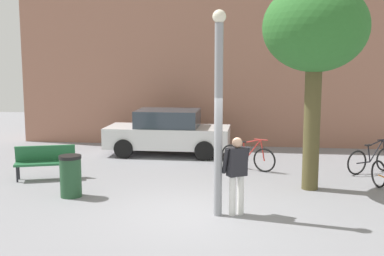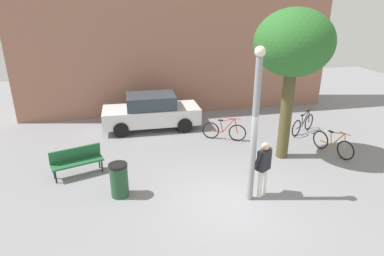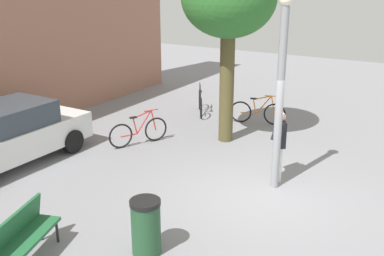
{
  "view_description": "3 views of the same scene",
  "coord_description": "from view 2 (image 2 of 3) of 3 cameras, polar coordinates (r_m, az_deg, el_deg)",
  "views": [
    {
      "loc": [
        1.13,
        -9.98,
        3.31
      ],
      "look_at": [
        -0.33,
        1.82,
        1.58
      ],
      "focal_mm": 45.2,
      "sensor_mm": 36.0,
      "label": 1
    },
    {
      "loc": [
        -2.8,
        -7.47,
        5.16
      ],
      "look_at": [
        -0.78,
        1.94,
        1.5
      ],
      "focal_mm": 30.13,
      "sensor_mm": 36.0,
      "label": 2
    },
    {
      "loc": [
        -8.58,
        -3.33,
        4.61
      ],
      "look_at": [
        0.37,
        2.04,
        1.07
      ],
      "focal_mm": 42.41,
      "sensor_mm": 36.0,
      "label": 3
    }
  ],
  "objects": [
    {
      "name": "bicycle_orange",
      "position": [
        12.97,
        23.66,
        -2.65
      ],
      "size": [
        0.56,
        1.75,
        0.97
      ],
      "color": "black",
      "rests_on": "ground_plane"
    },
    {
      "name": "building_facade",
      "position": [
        16.83,
        -2.67,
        17.53
      ],
      "size": [
        15.63,
        2.0,
        8.41
      ],
      "primitive_type": "cube",
      "color": "#9E6B56",
      "rests_on": "ground_plane"
    },
    {
      "name": "parked_car_white",
      "position": [
        14.4,
        -7.21,
        2.91
      ],
      "size": [
        4.21,
        1.84,
        1.55
      ],
      "color": "silver",
      "rests_on": "ground_plane"
    },
    {
      "name": "plaza_tree",
      "position": [
        11.21,
        17.51,
        13.77
      ],
      "size": [
        2.57,
        2.57,
        5.14
      ],
      "color": "brown",
      "rests_on": "ground_plane"
    },
    {
      "name": "trash_bin",
      "position": [
        9.54,
        -12.78,
        -8.94
      ],
      "size": [
        0.53,
        0.53,
        1.01
      ],
      "color": "#234C2D",
      "rests_on": "ground_plane"
    },
    {
      "name": "ground_plane",
      "position": [
        9.5,
        7.23,
        -12.28
      ],
      "size": [
        36.0,
        36.0,
        0.0
      ],
      "primitive_type": "plane",
      "color": "gray"
    },
    {
      "name": "person_by_lamppost",
      "position": [
        9.29,
        12.54,
        -6.55
      ],
      "size": [
        0.62,
        0.5,
        1.67
      ],
      "color": "white",
      "rests_on": "ground_plane"
    },
    {
      "name": "lamppost",
      "position": [
        8.54,
        11.08,
        1.02
      ],
      "size": [
        0.28,
        0.28,
        4.27
      ],
      "color": "gray",
      "rests_on": "ground_plane"
    },
    {
      "name": "bicycle_black",
      "position": [
        14.67,
        19.05,
        0.63
      ],
      "size": [
        1.56,
        1.01,
        0.97
      ],
      "color": "black",
      "rests_on": "ground_plane"
    },
    {
      "name": "park_bench",
      "position": [
        11.04,
        -19.74,
        -5.2
      ],
      "size": [
        1.67,
        0.96,
        0.92
      ],
      "color": "#236038",
      "rests_on": "ground_plane"
    },
    {
      "name": "bicycle_red",
      "position": [
        13.19,
        5.71,
        -0.52
      ],
      "size": [
        1.64,
        0.87,
        0.97
      ],
      "color": "black",
      "rests_on": "ground_plane"
    }
  ]
}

